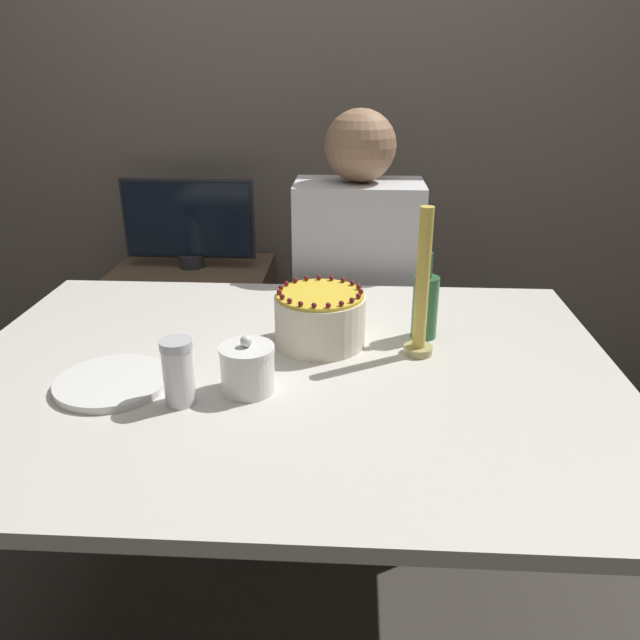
{
  "coord_description": "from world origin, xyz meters",
  "views": [
    {
      "loc": [
        0.14,
        -1.2,
        1.38
      ],
      "look_at": [
        0.07,
        0.13,
        0.82
      ],
      "focal_mm": 35.0,
      "sensor_mm": 36.0,
      "label": 1
    }
  ],
  "objects_px": {
    "bottle": "(425,305)",
    "person_man_blue_shirt": "(356,326)",
    "sugar_shaker": "(178,372)",
    "tv_monitor": "(189,222)",
    "cake": "(320,318)",
    "sugar_bowl": "(248,368)",
    "candle": "(422,295)"
  },
  "relations": [
    {
      "from": "bottle",
      "to": "person_man_blue_shirt",
      "type": "bearing_deg",
      "value": 105.88
    },
    {
      "from": "sugar_shaker",
      "to": "bottle",
      "type": "relative_size",
      "value": 0.64
    },
    {
      "from": "person_man_blue_shirt",
      "to": "tv_monitor",
      "type": "height_order",
      "value": "person_man_blue_shirt"
    },
    {
      "from": "person_man_blue_shirt",
      "to": "cake",
      "type": "bearing_deg",
      "value": 81.79
    },
    {
      "from": "sugar_shaker",
      "to": "sugar_bowl",
      "type": "bearing_deg",
      "value": 24.74
    },
    {
      "from": "cake",
      "to": "tv_monitor",
      "type": "xyz_separation_m",
      "value": [
        -0.57,
        1.02,
        -0.03
      ]
    },
    {
      "from": "cake",
      "to": "person_man_blue_shirt",
      "type": "height_order",
      "value": "person_man_blue_shirt"
    },
    {
      "from": "bottle",
      "to": "tv_monitor",
      "type": "relative_size",
      "value": 0.41
    },
    {
      "from": "bottle",
      "to": "tv_monitor",
      "type": "bearing_deg",
      "value": 130.01
    },
    {
      "from": "sugar_shaker",
      "to": "candle",
      "type": "height_order",
      "value": "candle"
    },
    {
      "from": "person_man_blue_shirt",
      "to": "tv_monitor",
      "type": "relative_size",
      "value": 2.43
    },
    {
      "from": "candle",
      "to": "person_man_blue_shirt",
      "type": "distance_m",
      "value": 0.75
    },
    {
      "from": "sugar_bowl",
      "to": "sugar_shaker",
      "type": "relative_size",
      "value": 0.91
    },
    {
      "from": "cake",
      "to": "person_man_blue_shirt",
      "type": "relative_size",
      "value": 0.17
    },
    {
      "from": "sugar_shaker",
      "to": "candle",
      "type": "relative_size",
      "value": 0.4
    },
    {
      "from": "sugar_shaker",
      "to": "tv_monitor",
      "type": "relative_size",
      "value": 0.26
    },
    {
      "from": "person_man_blue_shirt",
      "to": "bottle",
      "type": "bearing_deg",
      "value": 105.88
    },
    {
      "from": "sugar_shaker",
      "to": "cake",
      "type": "bearing_deg",
      "value": 48.76
    },
    {
      "from": "cake",
      "to": "bottle",
      "type": "relative_size",
      "value": 1.0
    },
    {
      "from": "cake",
      "to": "candle",
      "type": "relative_size",
      "value": 0.62
    },
    {
      "from": "bottle",
      "to": "sugar_bowl",
      "type": "bearing_deg",
      "value": -142.95
    },
    {
      "from": "cake",
      "to": "sugar_shaker",
      "type": "bearing_deg",
      "value": -131.24
    },
    {
      "from": "candle",
      "to": "bottle",
      "type": "relative_size",
      "value": 1.61
    },
    {
      "from": "sugar_bowl",
      "to": "bottle",
      "type": "bearing_deg",
      "value": 37.05
    },
    {
      "from": "sugar_shaker",
      "to": "person_man_blue_shirt",
      "type": "height_order",
      "value": "person_man_blue_shirt"
    },
    {
      "from": "candle",
      "to": "bottle",
      "type": "height_order",
      "value": "candle"
    },
    {
      "from": "bottle",
      "to": "tv_monitor",
      "type": "height_order",
      "value": "bottle"
    },
    {
      "from": "bottle",
      "to": "person_man_blue_shirt",
      "type": "xyz_separation_m",
      "value": [
        -0.16,
        0.55,
        -0.3
      ]
    },
    {
      "from": "sugar_bowl",
      "to": "person_man_blue_shirt",
      "type": "xyz_separation_m",
      "value": [
        0.22,
        0.84,
        -0.27
      ]
    },
    {
      "from": "sugar_bowl",
      "to": "person_man_blue_shirt",
      "type": "relative_size",
      "value": 0.1
    },
    {
      "from": "tv_monitor",
      "to": "sugar_bowl",
      "type": "bearing_deg",
      "value": -70.73
    },
    {
      "from": "bottle",
      "to": "tv_monitor",
      "type": "xyz_separation_m",
      "value": [
        -0.81,
        0.97,
        -0.05
      ]
    }
  ]
}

